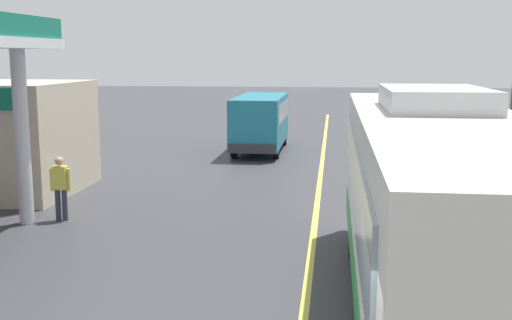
# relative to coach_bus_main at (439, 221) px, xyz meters

# --- Properties ---
(ground) EXTENTS (120.00, 120.00, 0.00)m
(ground) POSITION_rel_coach_bus_main_xyz_m (-2.04, 15.95, -1.72)
(ground) COLOR #38383D
(lane_divider_stripe) EXTENTS (0.16, 50.00, 0.01)m
(lane_divider_stripe) POSITION_rel_coach_bus_main_xyz_m (-2.04, 10.95, -1.72)
(lane_divider_stripe) COLOR #D8CC4C
(lane_divider_stripe) RESTS_ON ground
(coach_bus_main) EXTENTS (2.60, 11.04, 3.69)m
(coach_bus_main) POSITION_rel_coach_bus_main_xyz_m (0.00, 0.00, 0.00)
(coach_bus_main) COLOR silver
(coach_bus_main) RESTS_ON ground
(minibus_opposing_lane) EXTENTS (2.04, 6.13, 2.44)m
(minibus_opposing_lane) POSITION_rel_coach_bus_main_xyz_m (-4.82, 17.97, -0.25)
(minibus_opposing_lane) COLOR teal
(minibus_opposing_lane) RESTS_ON ground
(pedestrian_by_shop) EXTENTS (0.55, 0.22, 1.66)m
(pedestrian_by_shop) POSITION_rel_coach_bus_main_xyz_m (-8.52, 5.47, -0.79)
(pedestrian_by_shop) COLOR #33333F
(pedestrian_by_shop) RESTS_ON ground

